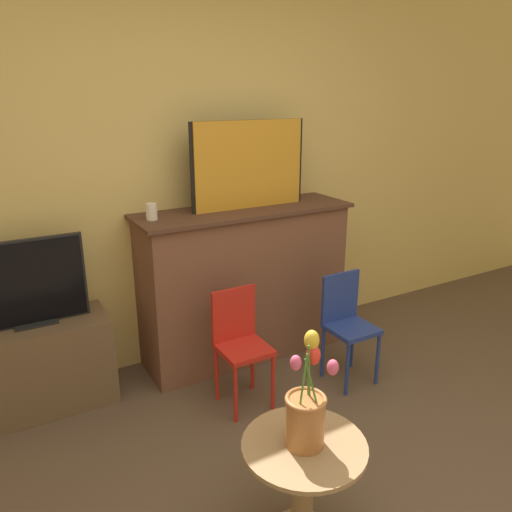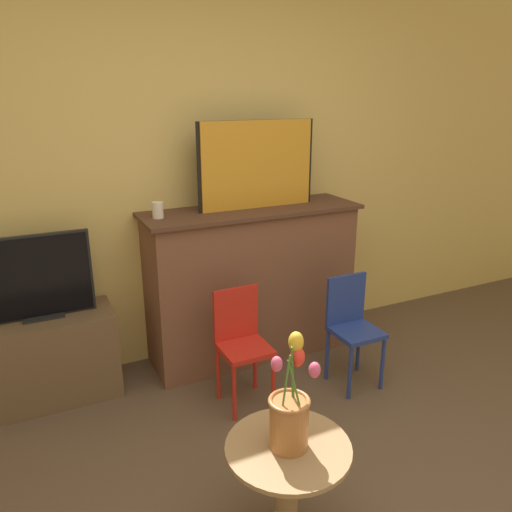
% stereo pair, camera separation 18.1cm
% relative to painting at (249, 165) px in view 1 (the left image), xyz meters
% --- Properties ---
extents(wall_back, '(8.00, 0.06, 2.70)m').
position_rel_painting_xyz_m(wall_back, '(-0.41, 0.24, -0.01)').
color(wall_back, '#E0BC66').
rests_on(wall_back, ground).
extents(fireplace_mantel, '(1.48, 0.48, 1.07)m').
position_rel_painting_xyz_m(fireplace_mantel, '(-0.05, -0.01, -0.81)').
color(fireplace_mantel, brown).
rests_on(fireplace_mantel, ground).
extents(painting, '(0.82, 0.03, 0.57)m').
position_rel_painting_xyz_m(painting, '(0.00, 0.00, 0.00)').
color(painting, black).
rests_on(painting, fireplace_mantel).
extents(mantel_candle, '(0.07, 0.07, 0.10)m').
position_rel_painting_xyz_m(mantel_candle, '(-0.68, -0.01, -0.23)').
color(mantel_candle, silver).
rests_on(mantel_candle, fireplace_mantel).
extents(tv_stand, '(0.78, 0.38, 0.54)m').
position_rel_painting_xyz_m(tv_stand, '(-1.40, 0.01, -1.08)').
color(tv_stand, brown).
rests_on(tv_stand, ground).
extents(tv_monitor, '(0.60, 0.12, 0.51)m').
position_rel_painting_xyz_m(tv_monitor, '(-1.40, 0.01, -0.57)').
color(tv_monitor, black).
rests_on(tv_monitor, tv_stand).
extents(chair_red, '(0.28, 0.28, 0.71)m').
position_rel_painting_xyz_m(chair_red, '(-0.36, -0.52, -0.94)').
color(chair_red, red).
rests_on(chair_red, ground).
extents(chair_blue, '(0.28, 0.28, 0.71)m').
position_rel_painting_xyz_m(chair_blue, '(0.36, -0.63, -0.94)').
color(chair_blue, navy).
rests_on(chair_blue, ground).
extents(side_table, '(0.50, 0.50, 0.48)m').
position_rel_painting_xyz_m(side_table, '(-0.61, -1.54, -1.04)').
color(side_table, '#99754C').
rests_on(side_table, ground).
extents(vase_tulips, '(0.18, 0.19, 0.47)m').
position_rel_painting_xyz_m(vase_tulips, '(-0.60, -1.54, -0.72)').
color(vase_tulips, '#AD6B38').
rests_on(vase_tulips, side_table).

